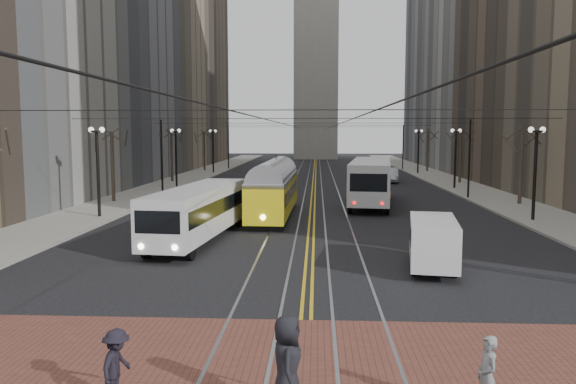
# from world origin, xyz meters

# --- Properties ---
(ground) EXTENTS (260.00, 260.00, 0.00)m
(ground) POSITION_xyz_m (0.00, 0.00, 0.00)
(ground) COLOR black
(ground) RESTS_ON ground
(sidewalk_left) EXTENTS (5.00, 140.00, 0.15)m
(sidewalk_left) POSITION_xyz_m (-15.00, 45.00, 0.07)
(sidewalk_left) COLOR gray
(sidewalk_left) RESTS_ON ground
(sidewalk_right) EXTENTS (5.00, 140.00, 0.15)m
(sidewalk_right) POSITION_xyz_m (15.00, 45.00, 0.07)
(sidewalk_right) COLOR gray
(sidewalk_right) RESTS_ON ground
(crosswalk_band) EXTENTS (25.00, 6.00, 0.01)m
(crosswalk_band) POSITION_xyz_m (0.00, -4.00, 0.01)
(crosswalk_band) COLOR brown
(crosswalk_band) RESTS_ON ground
(streetcar_rails) EXTENTS (4.80, 130.00, 0.02)m
(streetcar_rails) POSITION_xyz_m (0.00, 45.00, 0.00)
(streetcar_rails) COLOR gray
(streetcar_rails) RESTS_ON ground
(centre_lines) EXTENTS (0.42, 130.00, 0.01)m
(centre_lines) POSITION_xyz_m (0.00, 45.00, 0.01)
(centre_lines) COLOR gold
(centre_lines) RESTS_ON ground
(building_left_mid) EXTENTS (16.00, 20.00, 34.00)m
(building_left_mid) POSITION_xyz_m (-25.50, 46.00, 17.00)
(building_left_mid) COLOR slate
(building_left_mid) RESTS_ON ground
(building_left_far) EXTENTS (16.00, 20.00, 40.00)m
(building_left_far) POSITION_xyz_m (-25.50, 86.00, 20.00)
(building_left_far) COLOR brown
(building_left_far) RESTS_ON ground
(building_right_mid) EXTENTS (16.00, 20.00, 34.00)m
(building_right_mid) POSITION_xyz_m (25.50, 46.00, 17.00)
(building_right_mid) COLOR brown
(building_right_mid) RESTS_ON ground
(building_right_far) EXTENTS (16.00, 20.00, 40.00)m
(building_right_far) POSITION_xyz_m (25.50, 86.00, 20.00)
(building_right_far) COLOR slate
(building_right_far) RESTS_ON ground
(lamp_posts) EXTENTS (27.60, 57.20, 5.60)m
(lamp_posts) POSITION_xyz_m (-0.00, 28.75, 2.80)
(lamp_posts) COLOR black
(lamp_posts) RESTS_ON ground
(street_trees) EXTENTS (31.68, 53.28, 5.60)m
(street_trees) POSITION_xyz_m (0.00, 35.25, 2.80)
(street_trees) COLOR #382D23
(street_trees) RESTS_ON ground
(trolley_wires) EXTENTS (25.96, 120.00, 6.60)m
(trolley_wires) POSITION_xyz_m (0.00, 34.83, 3.77)
(trolley_wires) COLOR black
(trolley_wires) RESTS_ON ground
(transit_bus) EXTENTS (3.40, 11.22, 2.76)m
(transit_bus) POSITION_xyz_m (-5.73, 10.95, 1.38)
(transit_bus) COLOR silver
(transit_bus) RESTS_ON ground
(streetcar) EXTENTS (2.58, 12.40, 2.91)m
(streetcar) POSITION_xyz_m (-2.50, 19.38, 1.46)
(streetcar) COLOR yellow
(streetcar) RESTS_ON ground
(rear_bus) EXTENTS (4.35, 13.25, 3.39)m
(rear_bus) POSITION_xyz_m (4.44, 26.05, 1.70)
(rear_bus) COLOR #BCBCBC
(rear_bus) RESTS_ON ground
(cargo_van) EXTENTS (2.47, 4.86, 2.05)m
(cargo_van) POSITION_xyz_m (5.00, 5.43, 1.03)
(cargo_van) COLOR white
(cargo_van) RESTS_ON ground
(sedan_grey) EXTENTS (2.63, 5.13, 1.67)m
(sedan_grey) POSITION_xyz_m (4.14, 27.99, 0.84)
(sedan_grey) COLOR #3A3C41
(sedan_grey) RESTS_ON ground
(sedan_silver) EXTENTS (2.20, 4.98, 1.59)m
(sedan_silver) POSITION_xyz_m (8.44, 45.40, 0.79)
(sedan_silver) COLOR #B1B4B9
(sedan_silver) RESTS_ON ground
(pedestrian_a) EXTENTS (0.67, 0.99, 1.96)m
(pedestrian_a) POSITION_xyz_m (-0.26, -6.50, 0.99)
(pedestrian_a) COLOR black
(pedestrian_a) RESTS_ON crosswalk_band
(pedestrian_b) EXTENTS (0.45, 0.63, 1.63)m
(pedestrian_b) POSITION_xyz_m (3.63, -6.50, 0.83)
(pedestrian_b) COLOR gray
(pedestrian_b) RESTS_ON crosswalk_band
(pedestrian_d) EXTENTS (0.68, 1.05, 1.54)m
(pedestrian_d) POSITION_xyz_m (-3.79, -6.26, 0.78)
(pedestrian_d) COLOR black
(pedestrian_d) RESTS_ON crosswalk_band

